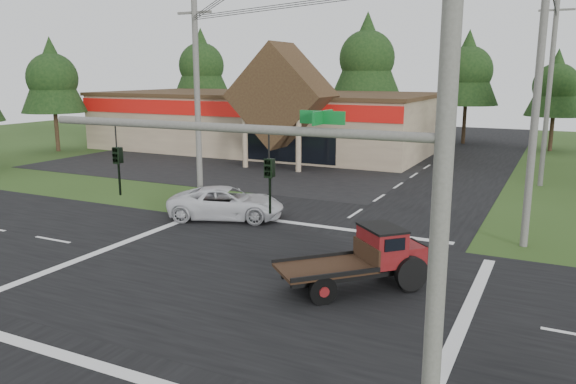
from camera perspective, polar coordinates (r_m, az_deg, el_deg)
The scene contains 18 objects.
ground at distance 19.74m, azimuth -3.06°, elevation -8.67°, with size 120.00×120.00×0.00m, color #2C4418.
road_ns at distance 19.74m, azimuth -3.06°, elevation -8.64°, with size 12.00×120.00×0.02m, color black.
road_ew at distance 19.74m, azimuth -3.06°, elevation -8.64°, with size 120.00×12.00×0.02m, color black.
parking_apron at distance 42.57m, azimuth -6.98°, elevation 2.53°, with size 28.00×14.00×0.02m, color black.
cvs_building at distance 52.11m, azimuth -2.23°, elevation 7.41°, with size 30.40×18.20×9.19m.
traffic_signal_mast at distance 9.52m, azimuth 5.12°, elevation -3.53°, with size 8.12×0.24×7.00m.
utility_pole_nr at distance 8.82m, azimuth 15.52°, elevation 2.90°, with size 2.00×0.30×11.00m.
utility_pole_nw at distance 29.57m, azimuth -9.19°, elevation 8.81°, with size 2.00×0.30×10.50m.
utility_pole_ne at distance 24.12m, azimuth 23.93°, elevation 8.44°, with size 2.00×0.30×11.50m.
utility_pole_n at distance 38.10m, azimuth 24.97°, elevation 9.07°, with size 2.00×0.30×11.20m.
tree_row_a at distance 68.37m, azimuth -8.80°, elevation 12.79°, with size 6.72×6.72×12.12m.
tree_row_b at distance 64.95m, azimuth -0.31°, elevation 11.79°, with size 5.60×5.60×10.10m.
tree_row_c at distance 60.21m, azimuth 8.03°, elevation 13.58°, with size 7.28×7.28×13.13m.
tree_row_d at distance 58.78m, azimuth 17.79°, elevation 11.87°, with size 6.16×6.16×11.11m.
tree_row_e at distance 56.08m, azimuth 25.59°, elevation 9.92°, with size 5.04×5.04×9.09m.
tree_side_w at distance 54.69m, azimuth -22.85°, elevation 10.83°, with size 5.60×5.60×10.10m.
antique_flatbed_truck at distance 18.47m, azimuth 6.75°, elevation -6.80°, with size 1.90×4.96×2.08m, color #5B0D0D, non-canonical shape.
white_pickup at distance 27.40m, azimuth -6.27°, elevation -1.13°, with size 2.55×5.53×1.54m, color silver.
Camera 1 is at (9.11, -16.07, 6.97)m, focal length 35.00 mm.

